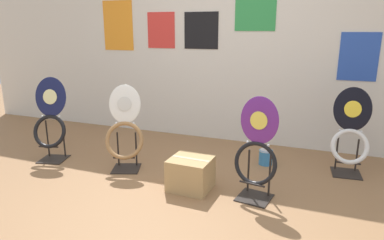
{
  "coord_description": "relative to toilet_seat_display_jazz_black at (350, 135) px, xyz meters",
  "views": [
    {
      "loc": [
        1.17,
        -2.34,
        1.45
      ],
      "look_at": [
        -0.04,
        0.79,
        0.55
      ],
      "focal_mm": 32.0,
      "sensor_mm": 36.0,
      "label": 1
    }
  ],
  "objects": [
    {
      "name": "ground_plane",
      "position": [
        -1.48,
        -1.3,
        -0.41
      ],
      "size": [
        14.0,
        14.0,
        0.0
      ],
      "primitive_type": "plane",
      "color": "#8E6642"
    },
    {
      "name": "wall_back",
      "position": [
        -1.48,
        0.66,
        0.89
      ],
      "size": [
        8.0,
        0.07,
        2.6
      ],
      "color": "silver",
      "rests_on": "ground_plane"
    },
    {
      "name": "toilet_seat_display_jazz_black",
      "position": [
        0.0,
        0.0,
        0.0
      ],
      "size": [
        0.38,
        0.3,
        0.89
      ],
      "color": "black",
      "rests_on": "ground_plane"
    },
    {
      "name": "toilet_seat_display_white_plain",
      "position": [
        -2.19,
        -0.71,
        0.0
      ],
      "size": [
        0.44,
        0.38,
        0.89
      ],
      "color": "black",
      "rests_on": "ground_plane"
    },
    {
      "name": "toilet_seat_display_navy_moon",
      "position": [
        -3.11,
        -0.77,
        0.04
      ],
      "size": [
        0.42,
        0.35,
        0.93
      ],
      "color": "black",
      "rests_on": "ground_plane"
    },
    {
      "name": "toilet_seat_display_purple_note",
      "position": [
        -0.78,
        -0.88,
        0.03
      ],
      "size": [
        0.39,
        0.32,
        0.91
      ],
      "color": "black",
      "rests_on": "ground_plane"
    },
    {
      "name": "paint_can",
      "position": [
        -0.82,
        -0.06,
        -0.32
      ],
      "size": [
        0.15,
        0.15,
        0.17
      ],
      "color": "teal",
      "rests_on": "ground_plane"
    },
    {
      "name": "storage_box",
      "position": [
        -1.37,
        -0.91,
        -0.26
      ],
      "size": [
        0.39,
        0.35,
        0.3
      ],
      "color": "tan",
      "rests_on": "ground_plane"
    }
  ]
}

